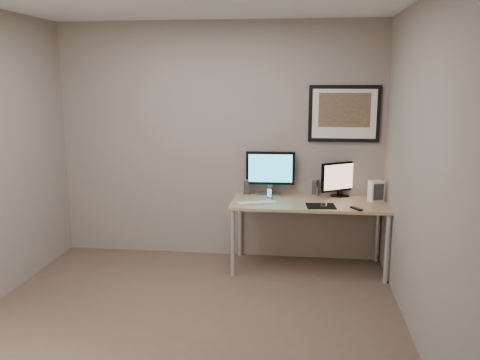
{
  "coord_description": "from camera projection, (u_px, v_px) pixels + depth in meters",
  "views": [
    {
      "loc": [
        0.91,
        -3.82,
        1.99
      ],
      "look_at": [
        0.31,
        1.1,
        0.99
      ],
      "focal_mm": 38.0,
      "sensor_mm": 36.0,
      "label": 1
    }
  ],
  "objects": [
    {
      "name": "framed_art",
      "position": [
        344.0,
        114.0,
        5.38
      ],
      "size": [
        0.75,
        0.04,
        0.6
      ],
      "color": "black",
      "rests_on": "room"
    },
    {
      "name": "phone_dock",
      "position": [
        270.0,
        194.0,
        5.35
      ],
      "size": [
        0.08,
        0.08,
        0.13
      ],
      "primitive_type": "cube",
      "rotation": [
        0.0,
        0.0,
        -0.36
      ],
      "color": "black",
      "rests_on": "desk"
    },
    {
      "name": "monitor_tv",
      "position": [
        340.0,
        178.0,
        5.46
      ],
      "size": [
        0.42,
        0.29,
        0.38
      ],
      "rotation": [
        0.0,
        0.0,
        0.57
      ],
      "color": "black",
      "rests_on": "desk"
    },
    {
      "name": "room",
      "position": [
        195.0,
        119.0,
        4.33
      ],
      "size": [
        3.6,
        3.6,
        3.6
      ],
      "color": "white",
      "rests_on": "ground"
    },
    {
      "name": "mousepad",
      "position": [
        321.0,
        206.0,
        5.09
      ],
      "size": [
        0.31,
        0.28,
        0.0
      ],
      "primitive_type": "cube",
      "rotation": [
        0.0,
        0.0,
        0.09
      ],
      "color": "black",
      "rests_on": "desk"
    },
    {
      "name": "fan_unit",
      "position": [
        376.0,
        191.0,
        5.28
      ],
      "size": [
        0.17,
        0.15,
        0.22
      ],
      "primitive_type": "cube",
      "rotation": [
        0.0,
        0.0,
        0.35
      ],
      "color": "silver",
      "rests_on": "desk"
    },
    {
      "name": "keyboard",
      "position": [
        257.0,
        203.0,
        5.2
      ],
      "size": [
        0.44,
        0.24,
        0.01
      ],
      "primitive_type": "cube",
      "rotation": [
        0.0,
        0.0,
        0.31
      ],
      "color": "silver",
      "rests_on": "desk"
    },
    {
      "name": "desk",
      "position": [
        309.0,
        208.0,
        5.28
      ],
      "size": [
        1.6,
        0.7,
        0.73
      ],
      "color": "olive",
      "rests_on": "floor"
    },
    {
      "name": "mouse",
      "position": [
        324.0,
        204.0,
        5.08
      ],
      "size": [
        0.06,
        0.1,
        0.03
      ],
      "primitive_type": "ellipsoid",
      "rotation": [
        0.0,
        0.0,
        -0.07
      ],
      "color": "black",
      "rests_on": "mousepad"
    },
    {
      "name": "speaker_left",
      "position": [
        246.0,
        187.0,
        5.57
      ],
      "size": [
        0.08,
        0.08,
        0.18
      ],
      "primitive_type": "cylinder",
      "rotation": [
        0.0,
        0.0,
        0.08
      ],
      "color": "#B8B8BD",
      "rests_on": "desk"
    },
    {
      "name": "remote",
      "position": [
        356.0,
        208.0,
        4.96
      ],
      "size": [
        0.12,
        0.16,
        0.02
      ],
      "primitive_type": "cube",
      "rotation": [
        0.0,
        0.0,
        0.52
      ],
      "color": "black",
      "rests_on": "desk"
    },
    {
      "name": "monitor_large",
      "position": [
        270.0,
        171.0,
        5.51
      ],
      "size": [
        0.53,
        0.18,
        0.48
      ],
      "rotation": [
        0.0,
        0.0,
        0.04
      ],
      "color": "#B8B8BD",
      "rests_on": "desk"
    },
    {
      "name": "floor",
      "position": [
        187.0,
        322.0,
        4.22
      ],
      "size": [
        3.6,
        3.6,
        0.0
      ],
      "primitive_type": "plane",
      "color": "brown",
      "rests_on": "ground"
    },
    {
      "name": "speaker_right",
      "position": [
        316.0,
        188.0,
        5.54
      ],
      "size": [
        0.09,
        0.09,
        0.17
      ],
      "primitive_type": "cylinder",
      "rotation": [
        0.0,
        0.0,
        -0.42
      ],
      "color": "#B8B8BD",
      "rests_on": "desk"
    }
  ]
}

